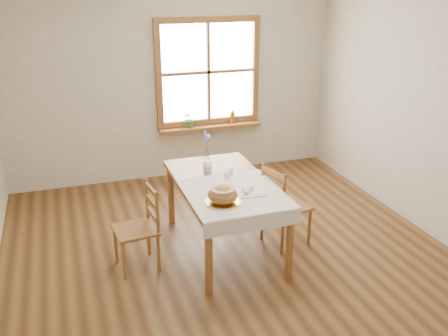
{
  "coord_description": "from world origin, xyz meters",
  "views": [
    {
      "loc": [
        -1.47,
        -4.07,
        2.69
      ],
      "look_at": [
        0.0,
        0.3,
        0.9
      ],
      "focal_mm": 40.0,
      "sensor_mm": 36.0,
      "label": 1
    }
  ],
  "objects_px": {
    "dining_table": "(224,190)",
    "flower_vase": "(207,166)",
    "chair_right": "(287,205)",
    "chair_left": "(135,229)",
    "bread_plate": "(223,202)"
  },
  "relations": [
    {
      "from": "dining_table",
      "to": "chair_left",
      "type": "relative_size",
      "value": 1.9
    },
    {
      "from": "bread_plate",
      "to": "flower_vase",
      "type": "xyz_separation_m",
      "value": [
        0.11,
        0.84,
        0.03
      ]
    },
    {
      "from": "chair_right",
      "to": "bread_plate",
      "type": "distance_m",
      "value": 0.97
    },
    {
      "from": "bread_plate",
      "to": "flower_vase",
      "type": "height_order",
      "value": "flower_vase"
    },
    {
      "from": "dining_table",
      "to": "chair_right",
      "type": "bearing_deg",
      "value": -9.13
    },
    {
      "from": "chair_right",
      "to": "bread_plate",
      "type": "relative_size",
      "value": 2.81
    },
    {
      "from": "dining_table",
      "to": "chair_right",
      "type": "xyz_separation_m",
      "value": [
        0.66,
        -0.11,
        -0.22
      ]
    },
    {
      "from": "flower_vase",
      "to": "dining_table",
      "type": "bearing_deg",
      "value": -79.5
    },
    {
      "from": "chair_left",
      "to": "flower_vase",
      "type": "relative_size",
      "value": 8.43
    },
    {
      "from": "chair_left",
      "to": "flower_vase",
      "type": "bearing_deg",
      "value": 110.97
    },
    {
      "from": "chair_right",
      "to": "chair_left",
      "type": "bearing_deg",
      "value": 76.01
    },
    {
      "from": "dining_table",
      "to": "flower_vase",
      "type": "bearing_deg",
      "value": 100.5
    },
    {
      "from": "chair_right",
      "to": "flower_vase",
      "type": "xyz_separation_m",
      "value": [
        -0.72,
        0.46,
        0.35
      ]
    },
    {
      "from": "dining_table",
      "to": "chair_right",
      "type": "distance_m",
      "value": 0.7
    },
    {
      "from": "chair_right",
      "to": "bread_plate",
      "type": "height_order",
      "value": "chair_right"
    }
  ]
}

